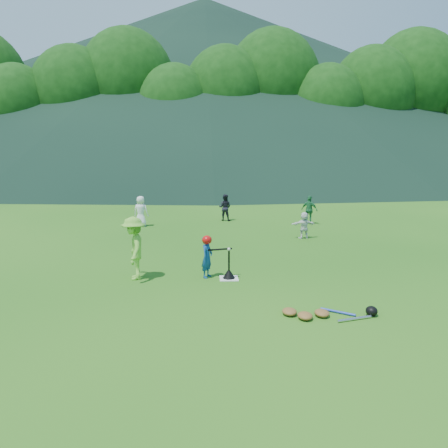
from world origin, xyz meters
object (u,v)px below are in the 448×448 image
at_px(equipment_pile, 322,313).
at_px(fielder_c, 309,210).
at_px(batter_child, 207,257).
at_px(fielder_d, 304,225).
at_px(home_plate, 229,278).
at_px(fielder_b, 225,207).
at_px(adult_coach, 134,248).
at_px(batting_tee, 229,274).
at_px(fielder_a, 141,211).

bearing_deg(equipment_pile, fielder_c, 77.81).
xyz_separation_m(batter_child, fielder_d, (3.40, 4.38, -0.05)).
distance_m(home_plate, fielder_b, 8.32).
xyz_separation_m(adult_coach, equipment_pile, (3.90, -2.57, -0.69)).
bearing_deg(fielder_c, batter_child, 94.85).
bearing_deg(batting_tee, fielder_d, 57.65).
bearing_deg(batter_child, home_plate, -80.42).
height_order(home_plate, fielder_a, fielder_a).
bearing_deg(equipment_pile, batter_child, 129.56).
distance_m(batting_tee, equipment_pile, 2.94).
distance_m(fielder_b, fielder_d, 4.55).
xyz_separation_m(fielder_a, batting_tee, (3.09, -7.10, -0.48)).
bearing_deg(adult_coach, batting_tee, 79.07).
bearing_deg(fielder_d, fielder_a, -31.45).
bearing_deg(adult_coach, home_plate, 79.07).
bearing_deg(adult_coach, fielder_c, 132.20).
height_order(batter_child, fielder_a, fielder_a).
bearing_deg(equipment_pile, adult_coach, 146.69).
xyz_separation_m(fielder_b, fielder_d, (2.56, -3.75, -0.10)).
relative_size(home_plate, batter_child, 0.44).
bearing_deg(fielder_b, batter_child, 101.23).
height_order(fielder_a, fielder_c, fielder_a).
bearing_deg(fielder_d, adult_coach, 32.35).
bearing_deg(equipment_pile, fielder_a, 116.31).
distance_m(batter_child, fielder_d, 5.55).
bearing_deg(equipment_pile, home_plate, 123.61).
bearing_deg(home_plate, fielder_b, 87.84).
xyz_separation_m(batter_child, equipment_pile, (2.15, -2.60, -0.44)).
height_order(home_plate, batter_child, batter_child).
height_order(adult_coach, fielder_a, adult_coach).
xyz_separation_m(fielder_a, equipment_pile, (4.72, -9.54, -0.54)).
height_order(fielder_c, batting_tee, fielder_c).
relative_size(batter_child, fielder_d, 1.10).
relative_size(home_plate, fielder_c, 0.39).
bearing_deg(batter_child, adult_coach, 117.52).
height_order(adult_coach, batting_tee, adult_coach).
height_order(fielder_d, batting_tee, fielder_d).
distance_m(batter_child, adult_coach, 1.77).
bearing_deg(fielder_a, batter_child, 124.26).
relative_size(home_plate, adult_coach, 0.30).
relative_size(fielder_d, batting_tee, 1.36).
xyz_separation_m(batter_child, adult_coach, (-1.75, -0.04, 0.25)).
relative_size(fielder_c, fielder_d, 1.26).
bearing_deg(home_plate, adult_coach, 176.98).
distance_m(fielder_b, fielder_c, 3.56).
distance_m(home_plate, equipment_pile, 2.94).
distance_m(adult_coach, fielder_c, 9.38).
xyz_separation_m(adult_coach, fielder_a, (-0.81, 6.98, -0.15)).
bearing_deg(adult_coach, batter_child, 83.31).
bearing_deg(home_plate, fielder_d, 57.65).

